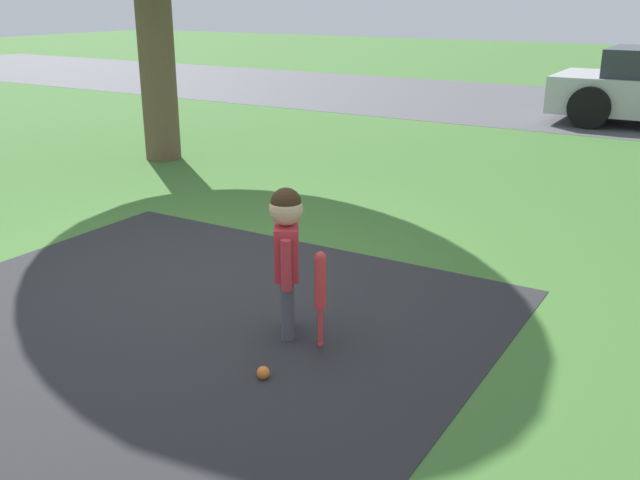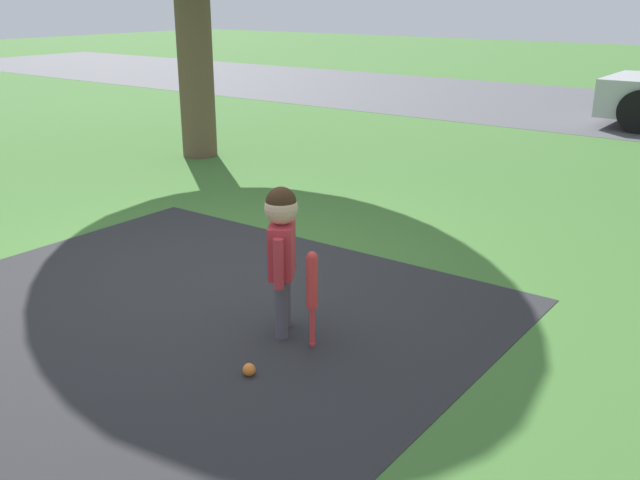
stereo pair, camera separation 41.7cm
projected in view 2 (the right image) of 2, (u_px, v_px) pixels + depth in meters
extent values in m
plane|color=#3D6B2D|center=(216.00, 269.00, 5.65)|extent=(60.00, 60.00, 0.00)
cube|color=#4C4C51|center=(600.00, 108.00, 13.59)|extent=(40.00, 6.00, 0.01)
cylinder|color=#4C4751|center=(284.00, 298.00, 4.62)|extent=(0.08, 0.08, 0.39)
cylinder|color=#4C4751|center=(281.00, 309.00, 4.46)|extent=(0.08, 0.08, 0.39)
cube|color=#BF2D38|center=(282.00, 250.00, 4.42)|extent=(0.26, 0.30, 0.34)
cylinder|color=#BF2D38|center=(285.00, 246.00, 4.58)|extent=(0.07, 0.07, 0.32)
cylinder|color=#BF2D38|center=(279.00, 264.00, 4.28)|extent=(0.07, 0.07, 0.32)
sphere|color=#D8AD8C|center=(281.00, 208.00, 4.33)|extent=(0.21, 0.21, 0.21)
sphere|color=#382314|center=(281.00, 202.00, 4.32)|extent=(0.19, 0.19, 0.19)
sphere|color=red|center=(312.00, 344.00, 4.40)|extent=(0.04, 0.04, 0.04)
cylinder|color=red|center=(312.00, 327.00, 4.36)|extent=(0.03, 0.03, 0.27)
cylinder|color=red|center=(312.00, 282.00, 4.27)|extent=(0.07, 0.07, 0.33)
sphere|color=red|center=(312.00, 257.00, 4.21)|extent=(0.07, 0.07, 0.07)
sphere|color=orange|center=(249.00, 370.00, 4.06)|extent=(0.08, 0.08, 0.08)
cylinder|color=black|center=(640.00, 112.00, 11.05)|extent=(0.68, 0.18, 0.67)
cylinder|color=brown|center=(194.00, 38.00, 9.14)|extent=(0.46, 0.46, 3.08)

